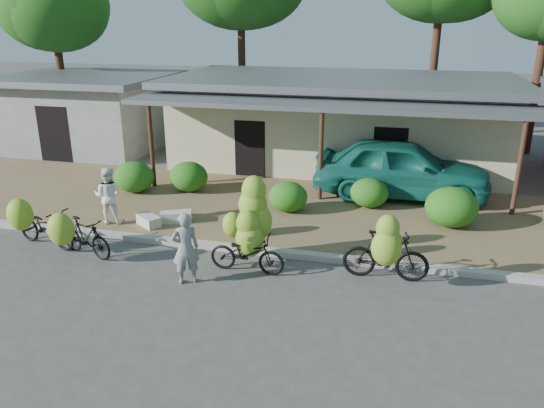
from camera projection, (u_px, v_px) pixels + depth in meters
The scene contains 23 objects.
ground at pixel (273, 297), 11.00m from camera, with size 100.00×100.00×0.00m, color #484543.
sidewalk at pixel (313, 213), 15.55m from camera, with size 60.00×6.00×0.12m, color olive.
curb at pixel (292, 254), 12.81m from camera, with size 60.00×0.25×0.15m, color #A8A399.
shop_main at pixel (341, 120), 20.42m from camera, with size 13.00×8.50×3.35m.
shop_grey at pixel (88, 111), 23.01m from camera, with size 7.00×6.00×3.15m.
tree_back_left at pixel (50, 3), 24.08m from camera, with size 5.17×5.05×7.96m.
hedge_0 at pixel (134, 177), 17.04m from camera, with size 1.28×1.15×1.00m, color #245F15.
hedge_1 at pixel (189, 177), 17.13m from camera, with size 1.24×1.12×0.97m, color #245F15.
hedge_2 at pixel (288, 197), 15.35m from camera, with size 1.13×1.02×0.88m, color #245F15.
hedge_3 at pixel (369, 193), 15.71m from camera, with size 1.13×1.01×0.88m, color #245F15.
hedge_4 at pixel (452, 207), 14.21m from camera, with size 1.40×1.26×1.09m, color #245F15.
bike_far_left at pixel (41, 225), 13.19m from camera, with size 2.01×1.45×1.45m.
bike_left at pixel (79, 235), 12.57m from camera, with size 1.68×1.34×1.31m.
bike_center at pixel (251, 232), 12.06m from camera, with size 1.76×1.20×2.13m.
bike_right at pixel (386, 252), 11.38m from camera, with size 1.88×1.19×1.74m.
loose_banana_a at pixel (233, 224), 13.61m from camera, with size 0.53×0.45×0.67m, color #7BA328.
loose_banana_b at pixel (254, 221), 13.76m from camera, with size 0.57×0.48×0.71m, color #7BA328.
loose_banana_c at pixel (393, 242), 12.68m from camera, with size 0.46×0.39×0.58m, color #7BA328.
sack_near at pixel (176, 217), 14.65m from camera, with size 0.85×0.40×0.30m, color silver.
sack_far at pixel (149, 220), 14.40m from camera, with size 0.75×0.38×0.28m, color silver.
vendor at pixel (186, 248), 11.34m from camera, with size 0.59×0.39×1.62m, color gray.
bystander at pixel (108, 195), 14.40m from camera, with size 0.76×0.59×1.57m, color white.
teal_van at pixel (401, 168), 16.51m from camera, with size 2.16×5.37×1.83m, color #166759.
Camera 1 is at (2.33, -9.43, 5.51)m, focal length 35.00 mm.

